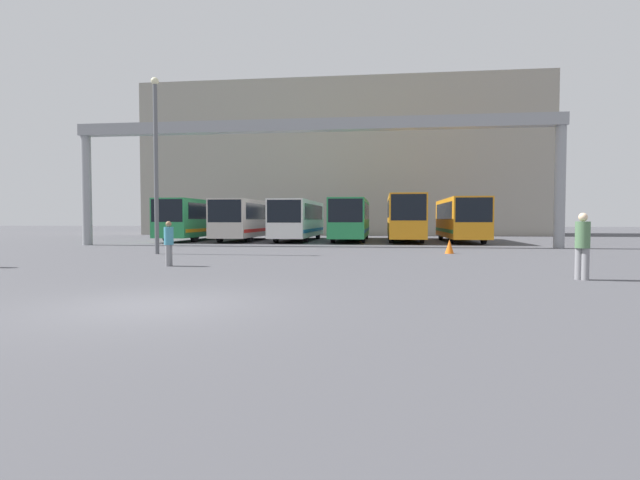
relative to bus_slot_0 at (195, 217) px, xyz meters
name	(u,v)px	position (x,y,z in m)	size (l,w,h in m)	color
ground_plane	(153,306)	(10.04, -28.09, -1.79)	(200.00, 200.00, 0.00)	#47474C
building_backdrop	(343,163)	(10.04, 18.32, 6.09)	(41.50, 12.00, 15.75)	gray
overhead_gantry	(309,140)	(10.04, -7.45, 4.59)	(29.25, 0.80, 7.61)	gray
bus_slot_0	(195,217)	(0.00, 0.00, 0.00)	(2.44, 10.34, 3.10)	#268C4C
bus_slot_1	(246,218)	(4.01, 0.01, -0.03)	(2.53, 10.35, 3.05)	beige
bus_slot_2	(299,218)	(8.03, 0.58, -0.05)	(2.50, 11.50, 3.02)	silver
bus_slot_3	(351,218)	(12.04, 0.86, -0.02)	(2.46, 12.05, 3.07)	#268C4C
bus_slot_4	(404,215)	(16.06, 0.78, 0.14)	(2.45, 11.90, 3.34)	orange
bus_slot_5	(461,217)	(20.07, 0.13, 0.00)	(2.48, 10.60, 3.10)	orange
pedestrian_mid_left	(582,244)	(19.86, -22.76, -0.81)	(0.38, 0.38, 1.84)	gray
pedestrian_near_center	(169,242)	(6.91, -20.35, -0.94)	(0.33, 0.33, 1.59)	gray
traffic_cone	(449,246)	(17.63, -12.61, -1.44)	(0.43, 0.43, 0.69)	orange
lamp_post	(156,159)	(3.76, -14.60, 2.74)	(0.36, 0.36, 8.32)	#595B60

